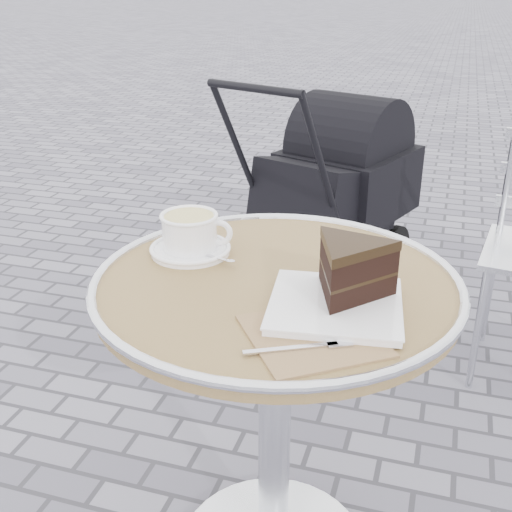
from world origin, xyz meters
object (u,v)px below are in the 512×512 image
(cafe_table, at_px, (276,352))
(cappuccino_set, at_px, (191,236))
(baby_stroller, at_px, (335,194))
(cake_plate_set, at_px, (346,278))

(cafe_table, relative_size, cappuccino_set, 3.87)
(cappuccino_set, height_order, baby_stroller, baby_stroller)
(cake_plate_set, bearing_deg, baby_stroller, 93.50)
(cafe_table, distance_m, cake_plate_set, 0.27)
(cappuccino_set, distance_m, baby_stroller, 1.44)
(cafe_table, bearing_deg, cake_plate_set, -24.65)
(cake_plate_set, bearing_deg, cafe_table, 147.99)
(cafe_table, relative_size, baby_stroller, 0.75)
(cafe_table, height_order, baby_stroller, baby_stroller)
(cake_plate_set, relative_size, baby_stroller, 0.39)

